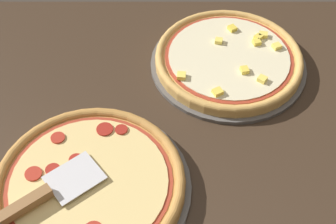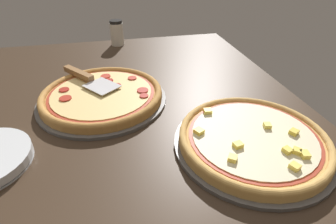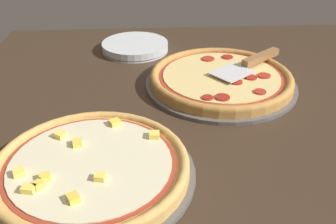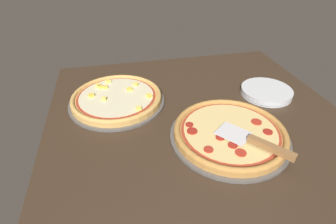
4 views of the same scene
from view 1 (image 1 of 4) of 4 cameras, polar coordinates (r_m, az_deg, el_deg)
name	(u,v)px [view 1 (image 1 of 4)]	position (r cm, az deg, el deg)	size (l,w,h in cm)	color
ground_plane	(113,167)	(102.39, -6.76, -6.66)	(133.32, 113.99, 3.60)	#38281C
pizza_pan_front	(92,188)	(97.38, -9.29, -9.11)	(41.00, 41.00, 1.00)	#565451
pizza_front	(90,182)	(95.70, -9.45, -8.47)	(38.54, 38.54, 2.99)	#B77F3D
pizza_pan_back	(229,64)	(120.35, 7.45, 5.79)	(39.33, 39.33, 1.00)	#565451
pizza_back	(230,58)	(118.95, 7.56, 6.52)	(36.97, 36.97, 3.50)	tan
serving_spatula	(31,202)	(93.18, -16.36, -10.47)	(22.83, 19.67, 2.00)	silver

